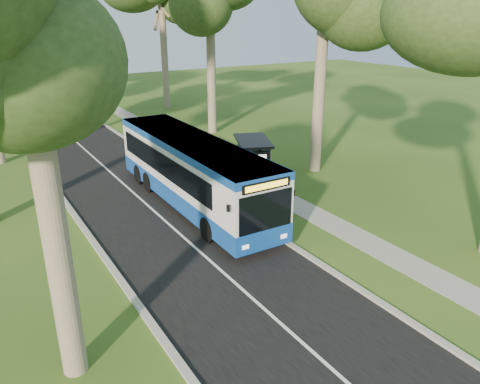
# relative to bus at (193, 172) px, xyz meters

# --- Properties ---
(ground) EXTENTS (120.00, 120.00, 0.00)m
(ground) POSITION_rel_bus_xyz_m (1.46, -4.84, -1.78)
(ground) COLOR #2E4C17
(ground) RESTS_ON ground
(road) EXTENTS (7.00, 100.00, 0.02)m
(road) POSITION_rel_bus_xyz_m (-2.04, 5.16, -1.77)
(road) COLOR black
(road) RESTS_ON ground
(kerb_east) EXTENTS (0.25, 100.00, 0.12)m
(kerb_east) POSITION_rel_bus_xyz_m (1.46, 5.16, -1.72)
(kerb_east) COLOR #9E9B93
(kerb_east) RESTS_ON ground
(kerb_west) EXTENTS (0.25, 100.00, 0.12)m
(kerb_west) POSITION_rel_bus_xyz_m (-5.54, 5.16, -1.72)
(kerb_west) COLOR #9E9B93
(kerb_west) RESTS_ON ground
(centre_line) EXTENTS (0.12, 100.00, 0.00)m
(centre_line) POSITION_rel_bus_xyz_m (-2.04, 5.16, -1.76)
(centre_line) COLOR white
(centre_line) RESTS_ON road
(footpath) EXTENTS (1.50, 100.00, 0.02)m
(footpath) POSITION_rel_bus_xyz_m (4.46, 5.16, -1.77)
(footpath) COLOR gray
(footpath) RESTS_ON ground
(bus) EXTENTS (2.83, 12.98, 3.43)m
(bus) POSITION_rel_bus_xyz_m (0.00, 0.00, 0.00)
(bus) COLOR silver
(bus) RESTS_ON ground
(bus_stop_sign) EXTENTS (0.13, 0.38, 2.74)m
(bus_stop_sign) POSITION_rel_bus_xyz_m (1.76, -4.68, -0.09)
(bus_stop_sign) COLOR gray
(bus_stop_sign) RESTS_ON ground
(bus_shelter) EXTENTS (2.81, 3.58, 2.72)m
(bus_shelter) POSITION_rel_bus_xyz_m (4.21, 0.31, 0.14)
(bus_shelter) COLOR black
(bus_shelter) RESTS_ON ground
(litter_bin) EXTENTS (0.51, 0.51, 0.90)m
(litter_bin) POSITION_rel_bus_xyz_m (3.27, -2.97, -1.33)
(litter_bin) COLOR black
(litter_bin) RESTS_ON ground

